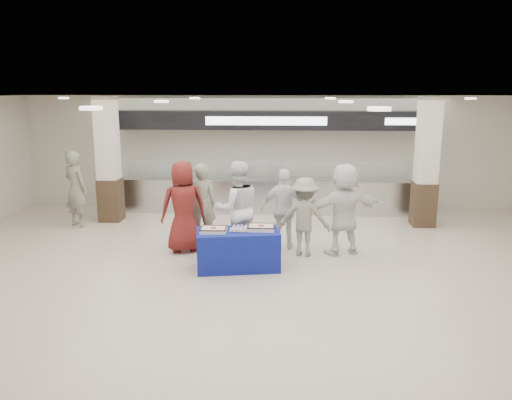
# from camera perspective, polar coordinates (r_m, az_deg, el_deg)

# --- Properties ---
(ground) EXTENTS (14.00, 14.00, 0.00)m
(ground) POSITION_cam_1_polar(r_m,az_deg,el_deg) (8.90, -0.36, -9.68)
(ground) COLOR beige
(ground) RESTS_ON ground
(serving_line) EXTENTS (8.70, 0.85, 2.80)m
(serving_line) POSITION_cam_1_polar(r_m,az_deg,el_deg) (13.80, 1.19, 3.34)
(serving_line) COLOR silver
(serving_line) RESTS_ON ground
(column_left) EXTENTS (0.55, 0.55, 3.20)m
(column_left) POSITION_cam_1_polar(r_m,az_deg,el_deg) (13.36, -16.50, 4.13)
(column_left) COLOR #332417
(column_left) RESTS_ON ground
(column_right) EXTENTS (0.55, 0.55, 3.20)m
(column_right) POSITION_cam_1_polar(r_m,az_deg,el_deg) (13.01, 18.87, 3.76)
(column_right) COLOR #332417
(column_right) RESTS_ON ground
(display_table) EXTENTS (1.66, 1.03, 0.75)m
(display_table) POSITION_cam_1_polar(r_m,az_deg,el_deg) (9.57, -2.08, -5.67)
(display_table) COLOR navy
(display_table) RESTS_ON ground
(sheet_cake_left) EXTENTS (0.48, 0.38, 0.10)m
(sheet_cake_left) POSITION_cam_1_polar(r_m,az_deg,el_deg) (9.38, -4.87, -3.37)
(sheet_cake_left) COLOR silver
(sheet_cake_left) RESTS_ON display_table
(sheet_cake_right) EXTENTS (0.51, 0.40, 0.10)m
(sheet_cake_right) POSITION_cam_1_polar(r_m,az_deg,el_deg) (9.49, 0.58, -3.13)
(sheet_cake_right) COLOR silver
(sheet_cake_right) RESTS_ON display_table
(cupcake_tray) EXTENTS (0.39, 0.29, 0.06)m
(cupcake_tray) POSITION_cam_1_polar(r_m,az_deg,el_deg) (9.47, -1.90, -3.30)
(cupcake_tray) COLOR #BABABF
(cupcake_tray) RESTS_ON display_table
(civilian_maroon) EXTENTS (1.10, 0.91, 1.94)m
(civilian_maroon) POSITION_cam_1_polar(r_m,az_deg,el_deg) (10.53, -8.28, -0.74)
(civilian_maroon) COLOR maroon
(civilian_maroon) RESTS_ON ground
(soldier_a) EXTENTS (0.77, 0.62, 1.82)m
(soldier_a) POSITION_cam_1_polar(r_m,az_deg,el_deg) (10.90, -6.31, -0.55)
(soldier_a) COLOR gray
(soldier_a) RESTS_ON ground
(chef_tall) EXTENTS (1.14, 1.01, 1.96)m
(chef_tall) POSITION_cam_1_polar(r_m,az_deg,el_deg) (10.19, -2.16, -1.01)
(chef_tall) COLOR white
(chef_tall) RESTS_ON ground
(chef_short) EXTENTS (1.04, 0.48, 1.73)m
(chef_short) POSITION_cam_1_polar(r_m,az_deg,el_deg) (10.65, 3.29, -1.04)
(chef_short) COLOR white
(chef_short) RESTS_ON ground
(soldier_b) EXTENTS (1.14, 0.77, 1.63)m
(soldier_b) POSITION_cam_1_polar(r_m,az_deg,el_deg) (10.25, 5.55, -1.94)
(soldier_b) COLOR gray
(soldier_b) RESTS_ON ground
(civilian_white) EXTENTS (1.85, 1.17, 1.91)m
(civilian_white) POSITION_cam_1_polar(r_m,az_deg,el_deg) (10.42, 9.98, -1.02)
(civilian_white) COLOR white
(civilian_white) RESTS_ON ground
(soldier_bg) EXTENTS (0.83, 0.74, 1.90)m
(soldier_bg) POSITION_cam_1_polar(r_m,az_deg,el_deg) (13.16, -19.89, 1.22)
(soldier_bg) COLOR gray
(soldier_bg) RESTS_ON ground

